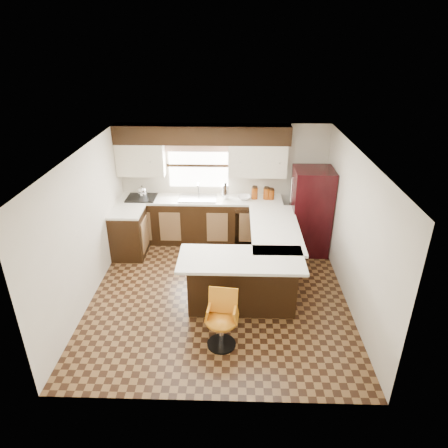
{
  "coord_description": "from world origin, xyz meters",
  "views": [
    {
      "loc": [
        0.25,
        -5.58,
        3.99
      ],
      "look_at": [
        0.07,
        0.45,
        1.08
      ],
      "focal_mm": 32.0,
      "sensor_mm": 36.0,
      "label": 1
    }
  ],
  "objects_px": {
    "peninsula_long": "(271,252)",
    "peninsula_return": "(242,282)",
    "refrigerator": "(310,212)",
    "bar_chair": "(221,321)"
  },
  "relations": [
    {
      "from": "peninsula_return",
      "to": "refrigerator",
      "type": "distance_m",
      "value": 2.33
    },
    {
      "from": "peninsula_return",
      "to": "bar_chair",
      "type": "bearing_deg",
      "value": -107.89
    },
    {
      "from": "peninsula_long",
      "to": "refrigerator",
      "type": "relative_size",
      "value": 1.14
    },
    {
      "from": "bar_chair",
      "to": "refrigerator",
      "type": "bearing_deg",
      "value": 65.81
    },
    {
      "from": "refrigerator",
      "to": "bar_chair",
      "type": "relative_size",
      "value": 2.05
    },
    {
      "from": "peninsula_return",
      "to": "refrigerator",
      "type": "xyz_separation_m",
      "value": [
        1.34,
        1.87,
        0.4
      ]
    },
    {
      "from": "peninsula_return",
      "to": "bar_chair",
      "type": "height_order",
      "value": "peninsula_return"
    },
    {
      "from": "peninsula_return",
      "to": "bar_chair",
      "type": "relative_size",
      "value": 1.98
    },
    {
      "from": "peninsula_long",
      "to": "peninsula_return",
      "type": "xyz_separation_m",
      "value": [
        -0.53,
        -0.97,
        0.0
      ]
    },
    {
      "from": "peninsula_long",
      "to": "bar_chair",
      "type": "xyz_separation_m",
      "value": [
        -0.81,
        -1.87,
        -0.03
      ]
    }
  ]
}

